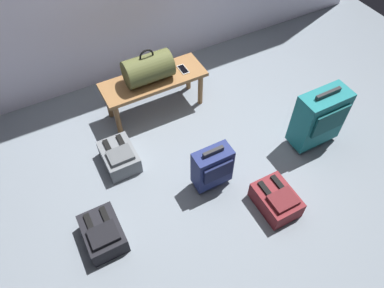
{
  "coord_description": "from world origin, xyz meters",
  "views": [
    {
      "loc": [
        -0.99,
        -1.59,
        2.66
      ],
      "look_at": [
        -0.07,
        0.13,
        0.25
      ],
      "focal_mm": 33.84,
      "sensor_mm": 36.0,
      "label": 1
    }
  ],
  "objects_px": {
    "bench": "(154,83)",
    "duffel_bag_olive": "(148,69)",
    "cell_phone": "(183,69)",
    "suitcase_upright_teal": "(319,117)",
    "suitcase_small_navy": "(212,167)",
    "backpack_maroon": "(276,200)",
    "backpack_grey": "(119,157)",
    "backpack_dark": "(103,233)"
  },
  "relations": [
    {
      "from": "bench",
      "to": "duffel_bag_olive",
      "type": "height_order",
      "value": "duffel_bag_olive"
    },
    {
      "from": "backpack_dark",
      "to": "bench",
      "type": "bearing_deg",
      "value": 49.44
    },
    {
      "from": "duffel_bag_olive",
      "to": "backpack_dark",
      "type": "xyz_separation_m",
      "value": [
        -0.9,
        -1.1,
        -0.45
      ]
    },
    {
      "from": "backpack_dark",
      "to": "backpack_grey",
      "type": "xyz_separation_m",
      "value": [
        0.37,
        0.63,
        0.0
      ]
    },
    {
      "from": "bench",
      "to": "duffel_bag_olive",
      "type": "relative_size",
      "value": 2.27
    },
    {
      "from": "suitcase_upright_teal",
      "to": "backpack_maroon",
      "type": "xyz_separation_m",
      "value": [
        -0.72,
        -0.41,
        -0.23
      ]
    },
    {
      "from": "duffel_bag_olive",
      "to": "backpack_grey",
      "type": "height_order",
      "value": "duffel_bag_olive"
    },
    {
      "from": "backpack_grey",
      "to": "backpack_maroon",
      "type": "distance_m",
      "value": 1.4
    },
    {
      "from": "duffel_bag_olive",
      "to": "suitcase_upright_teal",
      "type": "height_order",
      "value": "duffel_bag_olive"
    },
    {
      "from": "suitcase_upright_teal",
      "to": "backpack_maroon",
      "type": "distance_m",
      "value": 0.86
    },
    {
      "from": "suitcase_small_navy",
      "to": "backpack_grey",
      "type": "bearing_deg",
      "value": 136.93
    },
    {
      "from": "suitcase_small_navy",
      "to": "duffel_bag_olive",
      "type": "bearing_deg",
      "value": 94.56
    },
    {
      "from": "duffel_bag_olive",
      "to": "bench",
      "type": "bearing_deg",
      "value": 0.0
    },
    {
      "from": "bench",
      "to": "backpack_dark",
      "type": "height_order",
      "value": "bench"
    },
    {
      "from": "suitcase_small_navy",
      "to": "backpack_dark",
      "type": "height_order",
      "value": "suitcase_small_navy"
    },
    {
      "from": "cell_phone",
      "to": "suitcase_small_navy",
      "type": "bearing_deg",
      "value": -104.3
    },
    {
      "from": "duffel_bag_olive",
      "to": "backpack_dark",
      "type": "bearing_deg",
      "value": -129.36
    },
    {
      "from": "duffel_bag_olive",
      "to": "suitcase_small_navy",
      "type": "relative_size",
      "value": 0.96
    },
    {
      "from": "cell_phone",
      "to": "backpack_maroon",
      "type": "distance_m",
      "value": 1.5
    },
    {
      "from": "backpack_dark",
      "to": "backpack_maroon",
      "type": "height_order",
      "value": "same"
    },
    {
      "from": "backpack_maroon",
      "to": "duffel_bag_olive",
      "type": "bearing_deg",
      "value": 106.31
    },
    {
      "from": "suitcase_small_navy",
      "to": "backpack_maroon",
      "type": "relative_size",
      "value": 1.21
    },
    {
      "from": "duffel_bag_olive",
      "to": "backpack_maroon",
      "type": "height_order",
      "value": "duffel_bag_olive"
    },
    {
      "from": "backpack_dark",
      "to": "suitcase_upright_teal",
      "type": "bearing_deg",
      "value": 0.7
    },
    {
      "from": "duffel_bag_olive",
      "to": "backpack_maroon",
      "type": "distance_m",
      "value": 1.61
    },
    {
      "from": "backpack_dark",
      "to": "backpack_maroon",
      "type": "relative_size",
      "value": 1.0
    },
    {
      "from": "duffel_bag_olive",
      "to": "suitcase_small_navy",
      "type": "bearing_deg",
      "value": -85.44
    },
    {
      "from": "backpack_dark",
      "to": "suitcase_small_navy",
      "type": "bearing_deg",
      "value": 3.21
    },
    {
      "from": "suitcase_small_navy",
      "to": "backpack_grey",
      "type": "relative_size",
      "value": 1.21
    },
    {
      "from": "suitcase_upright_teal",
      "to": "suitcase_small_navy",
      "type": "height_order",
      "value": "suitcase_upright_teal"
    },
    {
      "from": "suitcase_small_navy",
      "to": "backpack_dark",
      "type": "relative_size",
      "value": 1.21
    },
    {
      "from": "cell_phone",
      "to": "backpack_grey",
      "type": "height_order",
      "value": "cell_phone"
    },
    {
      "from": "duffel_bag_olive",
      "to": "suitcase_small_navy",
      "type": "xyz_separation_m",
      "value": [
        0.08,
        -1.05,
        -0.3
      ]
    },
    {
      "from": "duffel_bag_olive",
      "to": "cell_phone",
      "type": "xyz_separation_m",
      "value": [
        0.34,
        -0.02,
        -0.13
      ]
    },
    {
      "from": "suitcase_upright_teal",
      "to": "backpack_maroon",
      "type": "bearing_deg",
      "value": -150.43
    },
    {
      "from": "bench",
      "to": "backpack_grey",
      "type": "distance_m",
      "value": 0.78
    },
    {
      "from": "bench",
      "to": "cell_phone",
      "type": "bearing_deg",
      "value": -4.19
    },
    {
      "from": "bench",
      "to": "suitcase_small_navy",
      "type": "bearing_deg",
      "value": -87.58
    },
    {
      "from": "bench",
      "to": "backpack_grey",
      "type": "xyz_separation_m",
      "value": [
        -0.57,
        -0.47,
        -0.25
      ]
    },
    {
      "from": "cell_phone",
      "to": "backpack_maroon",
      "type": "xyz_separation_m",
      "value": [
        0.09,
        -1.46,
        -0.32
      ]
    },
    {
      "from": "suitcase_small_navy",
      "to": "backpack_maroon",
      "type": "height_order",
      "value": "suitcase_small_navy"
    },
    {
      "from": "duffel_bag_olive",
      "to": "backpack_maroon",
      "type": "relative_size",
      "value": 1.16
    }
  ]
}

